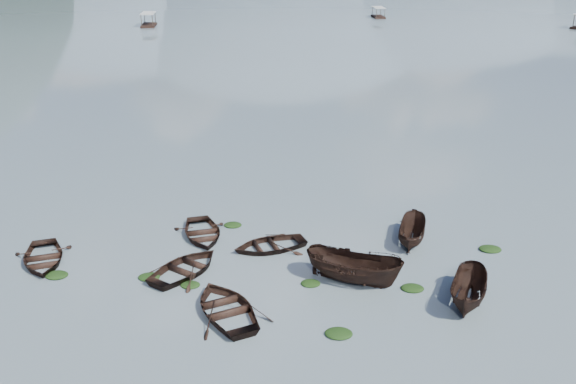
{
  "coord_description": "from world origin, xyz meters",
  "views": [
    {
      "loc": [
        1.84,
        -22.35,
        15.78
      ],
      "look_at": [
        0.0,
        12.0,
        2.0
      ],
      "focal_mm": 40.0,
      "sensor_mm": 36.0,
      "label": 1
    }
  ],
  "objects_px": {
    "rowboat_0": "(43,262)",
    "pontoon_left": "(149,26)",
    "rowboat_3": "(227,313)",
    "pontoon_centre": "(378,17)"
  },
  "relations": [
    {
      "from": "rowboat_3",
      "to": "pontoon_left",
      "type": "bearing_deg",
      "value": -102.89
    },
    {
      "from": "rowboat_0",
      "to": "pontoon_left",
      "type": "relative_size",
      "value": 0.7
    },
    {
      "from": "rowboat_3",
      "to": "pontoon_centre",
      "type": "xyz_separation_m",
      "value": [
        15.46,
        113.16,
        0.0
      ]
    },
    {
      "from": "rowboat_0",
      "to": "pontoon_centre",
      "type": "height_order",
      "value": "pontoon_centre"
    },
    {
      "from": "pontoon_left",
      "to": "rowboat_0",
      "type": "bearing_deg",
      "value": -87.16
    },
    {
      "from": "rowboat_0",
      "to": "rowboat_3",
      "type": "xyz_separation_m",
      "value": [
        10.23,
        -4.31,
        0.0
      ]
    },
    {
      "from": "rowboat_0",
      "to": "pontoon_centre",
      "type": "xyz_separation_m",
      "value": [
        25.69,
        108.85,
        0.0
      ]
    },
    {
      "from": "pontoon_centre",
      "to": "rowboat_0",
      "type": "bearing_deg",
      "value": -110.1
    },
    {
      "from": "rowboat_0",
      "to": "rowboat_3",
      "type": "height_order",
      "value": "rowboat_3"
    },
    {
      "from": "rowboat_3",
      "to": "pontoon_centre",
      "type": "bearing_deg",
      "value": -127.07
    }
  ]
}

